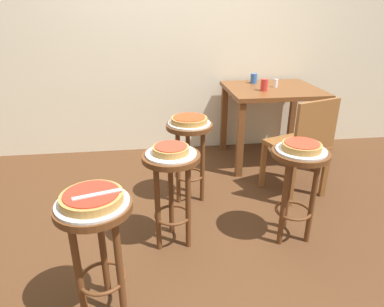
% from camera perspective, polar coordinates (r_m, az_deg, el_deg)
% --- Properties ---
extents(ground_plane, '(6.00, 6.00, 0.00)m').
position_cam_1_polar(ground_plane, '(2.53, 1.65, -12.65)').
color(ground_plane, '#4C2D19').
extents(back_wall, '(6.00, 0.10, 3.00)m').
position_cam_1_polar(back_wall, '(3.69, -2.46, 23.49)').
color(back_wall, beige).
rests_on(back_wall, ground_plane).
extents(stool_foreground, '(0.36, 0.36, 0.65)m').
position_cam_1_polar(stool_foreground, '(1.75, -15.57, -12.99)').
color(stool_foreground, '#5B3319').
rests_on(stool_foreground, ground_plane).
extents(serving_plate_foreground, '(0.34, 0.34, 0.01)m').
position_cam_1_polar(serving_plate_foreground, '(1.65, -16.24, -7.91)').
color(serving_plate_foreground, silver).
rests_on(serving_plate_foreground, stool_foreground).
extents(pizza_foreground, '(0.29, 0.29, 0.05)m').
position_cam_1_polar(pizza_foreground, '(1.63, -16.36, -7.05)').
color(pizza_foreground, '#B78442').
rests_on(pizza_foreground, serving_plate_foreground).
extents(stool_middle, '(0.36, 0.36, 0.65)m').
position_cam_1_polar(stool_middle, '(2.32, 17.19, -3.59)').
color(stool_middle, '#5B3319').
rests_on(stool_middle, ground_plane).
extents(serving_plate_middle, '(0.32, 0.32, 0.01)m').
position_cam_1_polar(serving_plate_middle, '(2.25, 17.73, 0.52)').
color(serving_plate_middle, silver).
rests_on(serving_plate_middle, stool_middle).
extents(pizza_middle, '(0.24, 0.24, 0.05)m').
position_cam_1_polar(pizza_middle, '(2.24, 17.82, 1.19)').
color(pizza_middle, '#B78442').
rests_on(pizza_middle, serving_plate_middle).
extents(stool_leftside, '(0.36, 0.36, 0.65)m').
position_cam_1_polar(stool_leftside, '(2.17, -3.40, -4.39)').
color(stool_leftside, '#5B3319').
rests_on(stool_leftside, ground_plane).
extents(serving_plate_leftside, '(0.31, 0.31, 0.01)m').
position_cam_1_polar(serving_plate_leftside, '(2.10, -3.51, -0.02)').
color(serving_plate_leftside, silver).
rests_on(serving_plate_leftside, stool_leftside).
extents(pizza_leftside, '(0.22, 0.22, 0.05)m').
position_cam_1_polar(pizza_leftside, '(2.08, -3.53, 0.70)').
color(pizza_leftside, '#B78442').
rests_on(pizza_leftside, serving_plate_leftside).
extents(stool_rear, '(0.36, 0.36, 0.65)m').
position_cam_1_polar(stool_rear, '(2.71, -0.44, 1.44)').
color(stool_rear, '#5B3319').
rests_on(stool_rear, ground_plane).
extents(serving_plate_rear, '(0.33, 0.33, 0.01)m').
position_cam_1_polar(serving_plate_rear, '(2.65, -0.45, 5.07)').
color(serving_plate_rear, silver).
rests_on(serving_plate_rear, stool_rear).
extents(pizza_rear, '(0.28, 0.28, 0.05)m').
position_cam_1_polar(pizza_rear, '(2.64, -0.45, 5.65)').
color(pizza_rear, '#B78442').
rests_on(pizza_rear, serving_plate_rear).
extents(dining_table, '(0.88, 0.78, 0.76)m').
position_cam_1_polar(dining_table, '(3.51, 13.08, 8.66)').
color(dining_table, brown).
rests_on(dining_table, ground_plane).
extents(cup_near_edge, '(0.07, 0.07, 0.11)m').
position_cam_1_polar(cup_near_edge, '(3.32, 11.94, 11.12)').
color(cup_near_edge, red).
rests_on(cup_near_edge, dining_table).
extents(cup_far_edge, '(0.07, 0.07, 0.10)m').
position_cam_1_polar(cup_far_edge, '(3.65, 10.25, 12.21)').
color(cup_far_edge, '#3360B2').
rests_on(cup_far_edge, dining_table).
extents(condiment_shaker, '(0.04, 0.04, 0.08)m').
position_cam_1_polar(condiment_shaker, '(3.50, 13.78, 11.31)').
color(condiment_shaker, white).
rests_on(condiment_shaker, dining_table).
extents(wooden_chair, '(0.51, 0.51, 0.85)m').
position_cam_1_polar(wooden_chair, '(2.90, 17.93, 1.54)').
color(wooden_chair, brown).
rests_on(wooden_chair, ground_plane).
extents(pizza_server_knife, '(0.22, 0.08, 0.01)m').
position_cam_1_polar(pizza_server_knife, '(1.60, -15.49, -6.55)').
color(pizza_server_knife, silver).
rests_on(pizza_server_knife, pizza_foreground).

